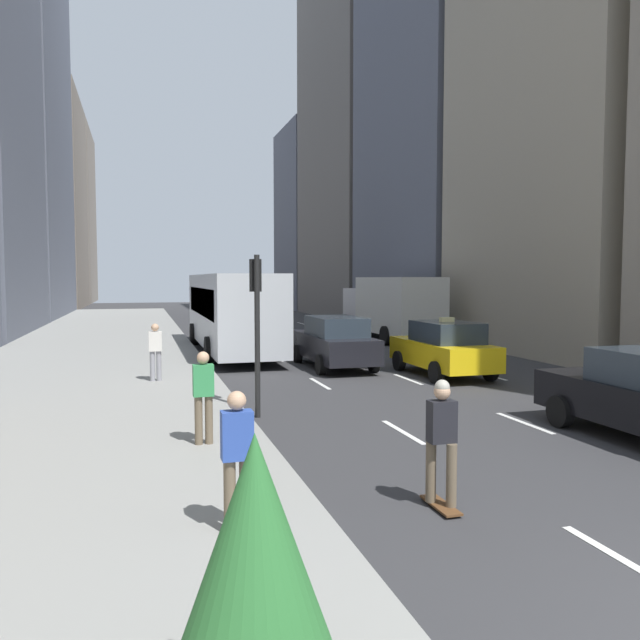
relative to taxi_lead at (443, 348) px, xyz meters
The scene contains 14 objects.
sidewalk_left 16.75m from the taxi_lead, 131.11° to the left, with size 8.00×66.00×0.15m, color gray.
lane_markings 8.76m from the taxi_lead, 99.24° to the left, with size 5.72×56.00×0.01m.
building_row_right 23.74m from the taxi_lead, 64.77° to the left, with size 6.00×63.02×35.91m.
taxi_lead is the anchor object (origin of this frame).
taxi_second 21.28m from the taxi_lead, 97.56° to the left, with size 2.02×4.40×1.87m.
sedan_silver_behind 3.86m from the taxi_lead, 136.51° to the left, with size 2.02×4.93×1.78m.
city_bus 9.87m from the taxi_lead, 124.81° to the left, with size 2.80×11.61×3.25m.
box_truck 11.43m from the taxi_lead, 75.78° to the left, with size 2.58×8.40×3.15m.
skateboarder 11.71m from the taxi_lead, 117.47° to the right, with size 0.36×0.80×1.75m.
planter_with_shrub 16.32m from the taxi_lead, 121.53° to the right, with size 1.00×1.00×1.95m.
pedestrian_near_curb 13.53m from the taxi_lead, 127.22° to the right, with size 0.36×0.22×1.65m.
pedestrian_mid_block 10.61m from the taxi_lead, 140.42° to the right, with size 0.36×0.22×1.65m.
pedestrian_far_walking 8.84m from the taxi_lead, behind, with size 0.36×0.22×1.65m.
traffic_light_pole 8.08m from the taxi_lead, 148.33° to the right, with size 0.24×0.42×3.60m.
Camera 1 is at (-5.22, -3.38, 3.08)m, focal length 35.00 mm.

